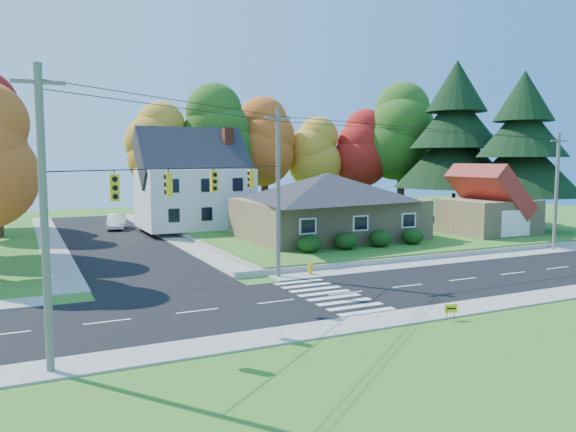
# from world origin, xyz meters

# --- Properties ---
(ground) EXTENTS (120.00, 120.00, 0.00)m
(ground) POSITION_xyz_m (0.00, 0.00, 0.00)
(ground) COLOR #3D7923
(road_main) EXTENTS (90.00, 8.00, 0.02)m
(road_main) POSITION_xyz_m (0.00, 0.00, 0.01)
(road_main) COLOR black
(road_main) RESTS_ON ground
(road_cross) EXTENTS (8.00, 44.00, 0.02)m
(road_cross) POSITION_xyz_m (-8.00, 26.00, 0.01)
(road_cross) COLOR black
(road_cross) RESTS_ON ground
(sidewalk_north) EXTENTS (90.00, 2.00, 0.08)m
(sidewalk_north) POSITION_xyz_m (0.00, 5.00, 0.04)
(sidewalk_north) COLOR #9C9A90
(sidewalk_north) RESTS_ON ground
(sidewalk_south) EXTENTS (90.00, 2.00, 0.08)m
(sidewalk_south) POSITION_xyz_m (0.00, -5.00, 0.04)
(sidewalk_south) COLOR #9C9A90
(sidewalk_south) RESTS_ON ground
(lawn) EXTENTS (30.00, 30.00, 0.50)m
(lawn) POSITION_xyz_m (13.00, 21.00, 0.25)
(lawn) COLOR #3D7923
(lawn) RESTS_ON ground
(ranch_house) EXTENTS (14.60, 10.60, 5.40)m
(ranch_house) POSITION_xyz_m (8.00, 16.00, 3.27)
(ranch_house) COLOR tan
(ranch_house) RESTS_ON lawn
(colonial_house) EXTENTS (10.40, 8.40, 9.60)m
(colonial_house) POSITION_xyz_m (0.04, 28.00, 4.58)
(colonial_house) COLOR silver
(colonial_house) RESTS_ON lawn
(garage) EXTENTS (7.30, 6.30, 4.60)m
(garage) POSITION_xyz_m (22.00, 11.99, 2.84)
(garage) COLOR tan
(garage) RESTS_ON lawn
(hedge_row) EXTENTS (10.70, 1.70, 1.27)m
(hedge_row) POSITION_xyz_m (7.50, 9.80, 1.14)
(hedge_row) COLOR #163A10
(hedge_row) RESTS_ON lawn
(traffic_infrastructure) EXTENTS (38.10, 10.66, 10.00)m
(traffic_infrastructure) POSITION_xyz_m (-0.15, 1.35, 5.15)
(traffic_infrastructure) COLOR #666059
(traffic_infrastructure) RESTS_ON ground
(tree_lot_0) EXTENTS (6.72, 6.72, 12.51)m
(tree_lot_0) POSITION_xyz_m (-2.00, 34.00, 8.31)
(tree_lot_0) COLOR #3F2A19
(tree_lot_0) RESTS_ON lawn
(tree_lot_1) EXTENTS (7.84, 7.84, 14.60)m
(tree_lot_1) POSITION_xyz_m (4.00, 33.00, 9.61)
(tree_lot_1) COLOR #3F2A19
(tree_lot_1) RESTS_ON lawn
(tree_lot_2) EXTENTS (7.28, 7.28, 13.56)m
(tree_lot_2) POSITION_xyz_m (10.00, 34.00, 8.96)
(tree_lot_2) COLOR #3F2A19
(tree_lot_2) RESTS_ON lawn
(tree_lot_3) EXTENTS (6.16, 6.16, 11.47)m
(tree_lot_3) POSITION_xyz_m (16.00, 33.00, 7.65)
(tree_lot_3) COLOR #3F2A19
(tree_lot_3) RESTS_ON lawn
(tree_lot_4) EXTENTS (6.72, 6.72, 12.51)m
(tree_lot_4) POSITION_xyz_m (22.00, 32.00, 8.31)
(tree_lot_4) COLOR #3F2A19
(tree_lot_4) RESTS_ON lawn
(tree_lot_5) EXTENTS (8.40, 8.40, 15.64)m
(tree_lot_5) POSITION_xyz_m (26.00, 30.00, 10.27)
(tree_lot_5) COLOR #3F2A19
(tree_lot_5) RESTS_ON lawn
(conifer_east_a) EXTENTS (12.80, 12.80, 16.96)m
(conifer_east_a) POSITION_xyz_m (27.00, 22.00, 9.39)
(conifer_east_a) COLOR #3F2A19
(conifer_east_a) RESTS_ON lawn
(conifer_east_b) EXTENTS (11.20, 11.20, 14.84)m
(conifer_east_b) POSITION_xyz_m (28.00, 14.00, 8.28)
(conifer_east_b) COLOR #3F2A19
(conifer_east_b) RESTS_ON lawn
(white_car) EXTENTS (2.57, 4.77, 1.49)m
(white_car) POSITION_xyz_m (-6.54, 33.40, 0.77)
(white_car) COLOR white
(white_car) RESTS_ON road_cross
(fire_hydrant) EXTENTS (0.43, 0.33, 0.75)m
(fire_hydrant) POSITION_xyz_m (0.51, 4.94, 0.36)
(fire_hydrant) COLOR #FFB400
(fire_hydrant) RESTS_ON ground
(yard_sign) EXTENTS (0.54, 0.20, 0.70)m
(yard_sign) POSITION_xyz_m (1.60, -6.15, 0.50)
(yard_sign) COLOR black
(yard_sign) RESTS_ON ground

